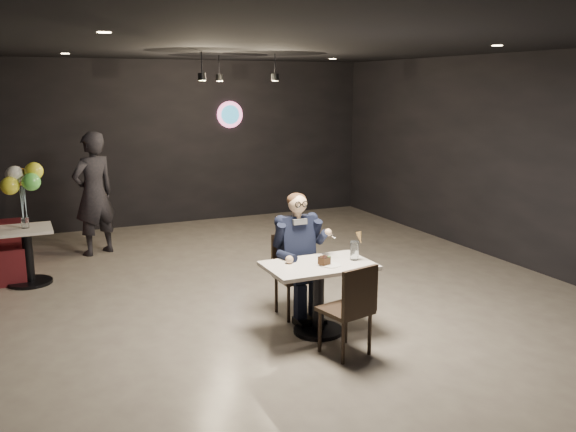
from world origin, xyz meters
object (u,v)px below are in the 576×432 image
chair_near (345,308)px  booth_bench (2,230)px  main_table (318,298)px  sundae_glass (354,251)px  balloon_vase (25,223)px  passerby (94,194)px  chair_far (296,276)px  side_table (28,254)px  seated_man (296,253)px

chair_near → booth_bench: 5.45m
main_table → sundae_glass: sundae_glass is taller
balloon_vase → passerby: passerby is taller
chair_far → balloon_vase: 3.66m
chair_near → side_table: bearing=115.1°
side_table → balloon_vase: balloon_vase is taller
chair_far → side_table: chair_far is taller
main_table → balloon_vase: size_ratio=7.75×
chair_far → main_table: bearing=-90.0°
seated_man → chair_far: bearing=0.0°
main_table → seated_man: size_ratio=0.76×
main_table → chair_near: chair_near is taller
passerby → chair_far: bearing=89.3°
seated_man → passerby: size_ratio=0.77×
sundae_glass → balloon_vase: (-3.12, 3.00, -0.03)m
balloon_vase → main_table: bearing=-47.7°
chair_near → chair_far: bearing=77.6°
balloon_vase → passerby: bearing=48.9°
main_table → seated_man: 0.65m
chair_near → passerby: passerby is taller
seated_man → sundae_glass: seated_man is taller
booth_bench → balloon_vase: (0.30, -1.00, 0.29)m
sundae_glass → side_table: sundae_glass is taller
chair_near → booth_bench: size_ratio=0.44×
booth_bench → seated_man: bearing=-48.7°
balloon_vase → passerby: 1.52m
seated_man → side_table: (-2.71, 2.43, -0.32)m
main_table → balloon_vase: (-2.71, 2.98, 0.45)m
chair_far → side_table: size_ratio=1.16×
chair_near → balloon_vase: size_ratio=6.48×
main_table → booth_bench: bearing=127.1°
chair_far → seated_man: size_ratio=0.64×
chair_far → booth_bench: booth_bench is taller
chair_far → booth_bench: size_ratio=0.44×
side_table → balloon_vase: size_ratio=5.60×
main_table → chair_far: chair_far is taller
sundae_glass → booth_bench: booth_bench is taller
seated_man → balloon_vase: (-2.71, 2.43, 0.10)m
sundae_glass → passerby: bearing=117.1°
chair_far → seated_man: bearing=0.0°
balloon_vase → seated_man: bearing=-41.9°
seated_man → booth_bench: (-3.01, 3.43, -0.19)m
chair_near → booth_bench: (-3.01, 4.54, 0.07)m
chair_far → side_table: bearing=138.1°
seated_man → passerby: bearing=115.6°
main_table → chair_near: size_ratio=1.20×
booth_bench → side_table: size_ratio=2.65×
chair_near → sundae_glass: 0.78m
seated_man → side_table: seated_man is taller
passerby → seated_man: bearing=89.3°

